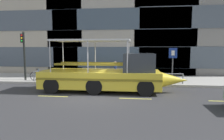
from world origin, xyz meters
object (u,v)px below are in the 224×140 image
at_px(traffic_light_pole, 24,51).
at_px(pedestrian_mid_left, 115,69).
at_px(duck_tour_boat, 109,75).
at_px(leaned_bicycle, 40,76).
at_px(pedestrian_near_bow, 147,69).
at_px(parking_sign, 173,59).

distance_m(traffic_light_pole, pedestrian_mid_left, 7.65).
xyz_separation_m(duck_tour_boat, pedestrian_mid_left, (0.09, 3.10, 0.06)).
relative_size(leaned_bicycle, pedestrian_near_bow, 1.12).
bearing_deg(leaned_bicycle, parking_sign, 0.70).
bearing_deg(duck_tour_boat, parking_sign, 31.04).
bearing_deg(leaned_bicycle, pedestrian_near_bow, 6.66).
distance_m(parking_sign, pedestrian_mid_left, 4.50).
bearing_deg(pedestrian_mid_left, leaned_bicycle, -175.11).
bearing_deg(pedestrian_mid_left, parking_sign, -5.12).
bearing_deg(duck_tour_boat, pedestrian_mid_left, 88.38).
xyz_separation_m(traffic_light_pole, parking_sign, (11.90, 0.01, -0.62)).
bearing_deg(traffic_light_pole, pedestrian_mid_left, 3.06).
relative_size(parking_sign, pedestrian_mid_left, 1.69).
relative_size(pedestrian_near_bow, pedestrian_mid_left, 0.99).
xyz_separation_m(leaned_bicycle, pedestrian_near_bow, (8.67, 1.01, 0.56)).
distance_m(duck_tour_boat, pedestrian_near_bow, 4.45).
xyz_separation_m(leaned_bicycle, pedestrian_mid_left, (6.12, 0.52, 0.57)).
bearing_deg(pedestrian_near_bow, traffic_light_pole, -174.94).
bearing_deg(leaned_bicycle, pedestrian_mid_left, 4.89).
distance_m(leaned_bicycle, pedestrian_near_bow, 8.75).
bearing_deg(leaned_bicycle, traffic_light_pole, 174.88).
bearing_deg(parking_sign, leaned_bicycle, -179.30).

